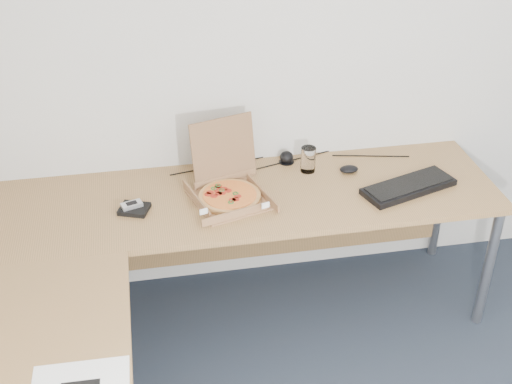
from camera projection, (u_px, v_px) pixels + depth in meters
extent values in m
cube|color=#9C7241|center=(241.00, 198.00, 3.30)|extent=(2.50, 0.70, 0.03)
cylinder|color=gray|center=(440.00, 204.00, 3.93)|extent=(0.05, 0.05, 0.70)
cube|color=#936642|center=(230.00, 200.00, 3.25)|extent=(0.33, 0.33, 0.01)
cube|color=#936642|center=(224.00, 151.00, 3.32)|extent=(0.33, 0.07, 0.32)
cylinder|color=#D7944D|center=(230.00, 197.00, 3.24)|extent=(0.29, 0.29, 0.02)
cylinder|color=#B11E02|center=(230.00, 195.00, 3.24)|extent=(0.26, 0.26, 0.00)
cylinder|color=white|center=(308.00, 159.00, 3.46)|extent=(0.07, 0.07, 0.13)
cube|color=black|center=(408.00, 187.00, 3.33)|extent=(0.50, 0.31, 0.03)
ellipsoid|color=black|center=(349.00, 169.00, 3.47)|extent=(0.10, 0.07, 0.03)
cube|color=black|center=(134.00, 209.00, 3.17)|extent=(0.16, 0.15, 0.02)
cube|color=#B2B5BA|center=(132.00, 205.00, 3.17)|extent=(0.11, 0.08, 0.02)
ellipsoid|color=black|center=(287.00, 157.00, 3.55)|extent=(0.08, 0.08, 0.07)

